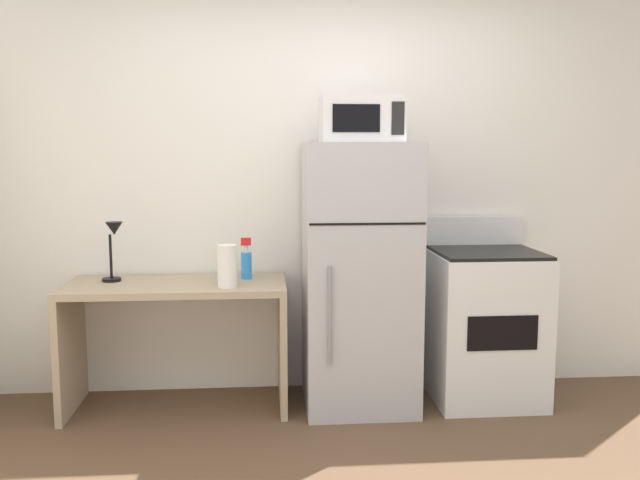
# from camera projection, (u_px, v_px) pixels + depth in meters

# --- Properties ---
(wall_back_white) EXTENTS (5.00, 0.10, 2.60)m
(wall_back_white) POSITION_uv_depth(u_px,v_px,m) (328.00, 185.00, 4.28)
(wall_back_white) COLOR white
(wall_back_white) RESTS_ON ground
(desk) EXTENTS (1.28, 0.56, 0.75)m
(desk) POSITION_uv_depth(u_px,v_px,m) (177.00, 319.00, 3.95)
(desk) COLOR tan
(desk) RESTS_ON ground
(desk_lamp) EXTENTS (0.14, 0.12, 0.35)m
(desk_lamp) POSITION_uv_depth(u_px,v_px,m) (113.00, 241.00, 3.94)
(desk_lamp) COLOR black
(desk_lamp) RESTS_ON desk
(spray_bottle) EXTENTS (0.06, 0.06, 0.25)m
(spray_bottle) POSITION_uv_depth(u_px,v_px,m) (246.00, 263.00, 4.04)
(spray_bottle) COLOR #2D8CEA
(spray_bottle) RESTS_ON desk
(paper_towel_roll) EXTENTS (0.11, 0.11, 0.24)m
(paper_towel_roll) POSITION_uv_depth(u_px,v_px,m) (227.00, 266.00, 3.79)
(paper_towel_roll) COLOR white
(paper_towel_roll) RESTS_ON desk
(refrigerator) EXTENTS (0.64, 0.65, 1.56)m
(refrigerator) POSITION_uv_depth(u_px,v_px,m) (359.00, 276.00, 3.98)
(refrigerator) COLOR #B7B7BC
(refrigerator) RESTS_ON ground
(microwave) EXTENTS (0.46, 0.35, 0.26)m
(microwave) POSITION_uv_depth(u_px,v_px,m) (361.00, 120.00, 3.84)
(microwave) COLOR silver
(microwave) RESTS_ON refrigerator
(oven_range) EXTENTS (0.64, 0.61, 1.10)m
(oven_range) POSITION_uv_depth(u_px,v_px,m) (485.00, 324.00, 4.10)
(oven_range) COLOR white
(oven_range) RESTS_ON ground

